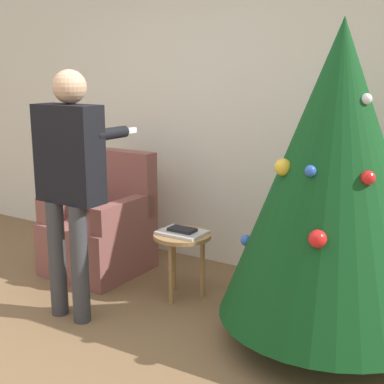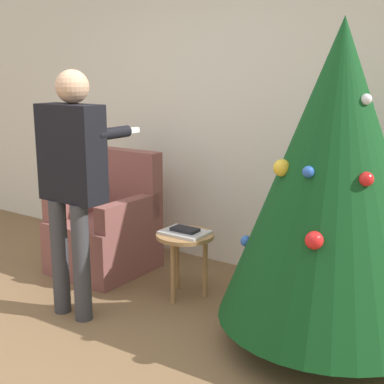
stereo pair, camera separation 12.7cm
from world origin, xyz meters
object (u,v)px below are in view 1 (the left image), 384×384
christmas_tree (335,175)px  person_standing (70,172)px  armchair (102,231)px  side_stool (182,243)px

christmas_tree → person_standing: 1.72m
armchair → person_standing: (0.44, -0.76, 0.69)m
person_standing → side_stool: (0.46, 0.66, -0.61)m
armchair → side_stool: size_ratio=2.02×
side_stool → person_standing: bearing=-124.9°
christmas_tree → armchair: 2.21m
christmas_tree → armchair: size_ratio=1.97×
armchair → side_stool: (0.90, -0.10, 0.08)m
side_stool → christmas_tree: bearing=-5.1°
christmas_tree → side_stool: 1.35m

